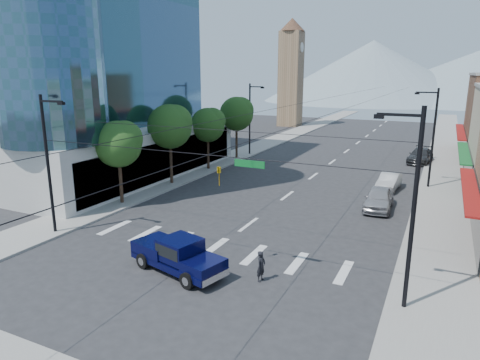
{
  "coord_description": "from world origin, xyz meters",
  "views": [
    {
      "loc": [
        11.6,
        -19.6,
        10.25
      ],
      "look_at": [
        -0.9,
        6.48,
        3.0
      ],
      "focal_mm": 32.0,
      "sensor_mm": 36.0,
      "label": 1
    }
  ],
  "objects_px": {
    "parked_car_near": "(379,198)",
    "parked_car_far": "(420,156)",
    "pickup_truck": "(177,254)",
    "parked_car_mid": "(389,181)",
    "pedestrian": "(261,266)"
  },
  "relations": [
    {
      "from": "pickup_truck",
      "to": "parked_car_near",
      "type": "relative_size",
      "value": 1.19
    },
    {
      "from": "pickup_truck",
      "to": "parked_car_near",
      "type": "xyz_separation_m",
      "value": [
        8.0,
        15.76,
        -0.14
      ]
    },
    {
      "from": "pickup_truck",
      "to": "parked_car_mid",
      "type": "height_order",
      "value": "pickup_truck"
    },
    {
      "from": "pickup_truck",
      "to": "parked_car_mid",
      "type": "xyz_separation_m",
      "value": [
        8.0,
        22.21,
        -0.25
      ]
    },
    {
      "from": "parked_car_near",
      "to": "parked_car_far",
      "type": "relative_size",
      "value": 0.87
    },
    {
      "from": "pickup_truck",
      "to": "parked_car_near",
      "type": "bearing_deg",
      "value": 77.99
    },
    {
      "from": "pickup_truck",
      "to": "pedestrian",
      "type": "relative_size",
      "value": 3.71
    },
    {
      "from": "pickup_truck",
      "to": "parked_car_near",
      "type": "height_order",
      "value": "pickup_truck"
    },
    {
      "from": "parked_car_mid",
      "to": "pedestrian",
      "type": "bearing_deg",
      "value": -95.07
    },
    {
      "from": "parked_car_near",
      "to": "parked_car_mid",
      "type": "height_order",
      "value": "parked_car_near"
    },
    {
      "from": "pickup_truck",
      "to": "pedestrian",
      "type": "bearing_deg",
      "value": 26.9
    },
    {
      "from": "pedestrian",
      "to": "pickup_truck",
      "type": "bearing_deg",
      "value": 110.99
    },
    {
      "from": "pickup_truck",
      "to": "parked_car_near",
      "type": "distance_m",
      "value": 17.67
    },
    {
      "from": "parked_car_mid",
      "to": "parked_car_far",
      "type": "xyz_separation_m",
      "value": [
        1.8,
        13.97,
        0.1
      ]
    },
    {
      "from": "parked_car_far",
      "to": "pickup_truck",
      "type": "bearing_deg",
      "value": -99.42
    }
  ]
}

